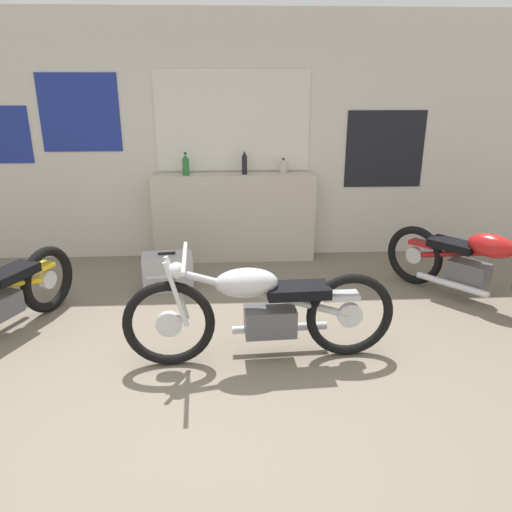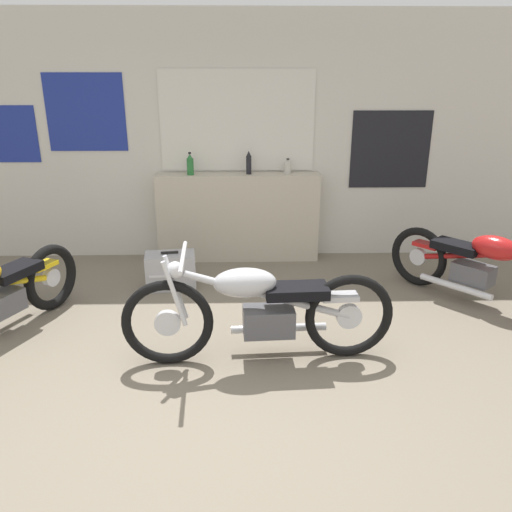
# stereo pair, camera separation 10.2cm
# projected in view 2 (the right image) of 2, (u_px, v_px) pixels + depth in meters

# --- Properties ---
(ground_plane) EXTENTS (24.00, 24.00, 0.00)m
(ground_plane) POSITION_uv_depth(u_px,v_px,m) (203.00, 413.00, 3.29)
(ground_plane) COLOR #706656
(wall_back) EXTENTS (10.00, 0.07, 2.80)m
(wall_back) POSITION_uv_depth(u_px,v_px,m) (219.00, 139.00, 5.78)
(wall_back) COLOR beige
(wall_back) RESTS_ON ground_plane
(sill_counter) EXTENTS (1.89, 0.28, 1.03)m
(sill_counter) POSITION_uv_depth(u_px,v_px,m) (238.00, 217.00, 5.92)
(sill_counter) COLOR #B7AD99
(sill_counter) RESTS_ON ground_plane
(bottle_leftmost) EXTENTS (0.08, 0.08, 0.26)m
(bottle_leftmost) POSITION_uv_depth(u_px,v_px,m) (190.00, 165.00, 5.66)
(bottle_leftmost) COLOR #23662D
(bottle_leftmost) RESTS_ON sill_counter
(bottle_left_center) EXTENTS (0.06, 0.06, 0.29)m
(bottle_left_center) POSITION_uv_depth(u_px,v_px,m) (249.00, 163.00, 5.70)
(bottle_left_center) COLOR black
(bottle_left_center) RESTS_ON sill_counter
(bottle_center) EXTENTS (0.08, 0.08, 0.17)m
(bottle_center) POSITION_uv_depth(u_px,v_px,m) (288.00, 167.00, 5.75)
(bottle_center) COLOR #B7B2A8
(bottle_center) RESTS_ON sill_counter
(motorcycle_silver) EXTENTS (2.08, 0.64, 0.88)m
(motorcycle_silver) POSITION_uv_depth(u_px,v_px,m) (260.00, 309.00, 3.78)
(motorcycle_silver) COLOR black
(motorcycle_silver) RESTS_ON ground_plane
(motorcycle_red) EXTENTS (1.33, 1.51, 0.79)m
(motorcycle_red) POSITION_uv_depth(u_px,v_px,m) (481.00, 266.00, 4.74)
(motorcycle_red) COLOR black
(motorcycle_red) RESTS_ON ground_plane
(hard_case_silver) EXTENTS (0.54, 0.35, 0.40)m
(hard_case_silver) POSITION_uv_depth(u_px,v_px,m) (171.00, 271.00, 5.20)
(hard_case_silver) COLOR #9E9EA3
(hard_case_silver) RESTS_ON ground_plane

